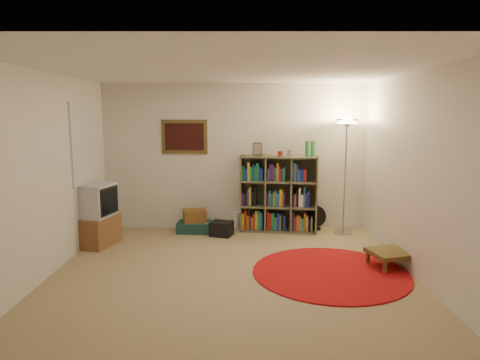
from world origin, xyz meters
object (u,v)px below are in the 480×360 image
object	(u,v)px
floor_lamp	(346,139)
suitcase	(194,227)
floor_fan	(315,218)
side_table	(389,254)
bookshelf	(278,195)
tv_stand	(97,216)

from	to	relation	value
floor_lamp	suitcase	distance (m)	2.92
floor_lamp	floor_fan	distance (m)	1.46
floor_fan	suitcase	bearing A→B (deg)	-168.50
side_table	bookshelf	bearing A→B (deg)	126.21
tv_stand	suitcase	xyz separation A→B (m)	(1.39, 0.73, -0.37)
suitcase	floor_lamp	bearing A→B (deg)	1.93
tv_stand	side_table	distance (m)	4.24
floor_lamp	bookshelf	bearing A→B (deg)	171.47
suitcase	side_table	size ratio (longest dim) A/B	0.97
floor_fan	side_table	size ratio (longest dim) A/B	0.71
floor_lamp	side_table	distance (m)	2.15
floor_lamp	side_table	xyz separation A→B (m)	(0.21, -1.62, -1.40)
tv_stand	bookshelf	bearing A→B (deg)	30.55
floor_fan	side_table	bearing A→B (deg)	-63.80
floor_lamp	tv_stand	size ratio (longest dim) A/B	2.01
bookshelf	floor_fan	bearing A→B (deg)	13.80
side_table	floor_lamp	bearing A→B (deg)	97.47
tv_stand	side_table	xyz separation A→B (m)	(4.12, -0.97, -0.27)
bookshelf	suitcase	world-z (taller)	bookshelf
bookshelf	suitcase	bearing A→B (deg)	-168.80
bookshelf	side_table	world-z (taller)	bookshelf
floor_fan	floor_lamp	bearing A→B (deg)	-21.62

